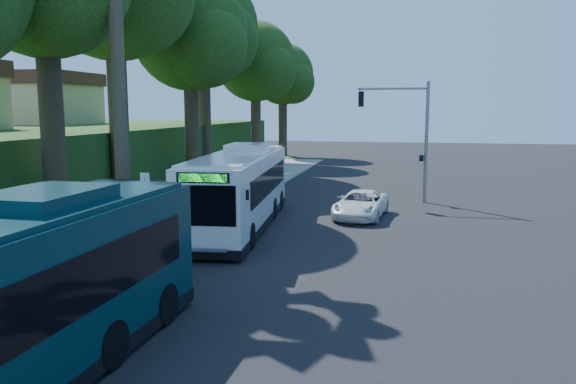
# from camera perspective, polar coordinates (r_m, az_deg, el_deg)

# --- Properties ---
(ground) EXTENTS (140.00, 140.00, 0.00)m
(ground) POSITION_cam_1_polar(r_m,az_deg,el_deg) (24.36, 2.82, -4.47)
(ground) COLOR black
(ground) RESTS_ON ground
(sidewalk) EXTENTS (4.50, 70.00, 0.12)m
(sidewalk) POSITION_cam_1_polar(r_m,az_deg,el_deg) (26.50, -12.97, -3.48)
(sidewalk) COLOR gray
(sidewalk) RESTS_ON ground
(red_curb) EXTENTS (0.25, 30.00, 0.13)m
(red_curb) POSITION_cam_1_polar(r_m,az_deg,el_deg) (22.02, -11.96, -5.88)
(red_curb) COLOR maroon
(red_curb) RESTS_ON ground
(grass_verge) EXTENTS (8.00, 70.00, 0.06)m
(grass_verge) POSITION_cam_1_polar(r_m,az_deg,el_deg) (33.49, -18.19, -1.27)
(grass_verge) COLOR #234719
(grass_verge) RESTS_ON ground
(bus_shelter) EXTENTS (3.20, 1.51, 2.55)m
(bus_shelter) POSITION_cam_1_polar(r_m,az_deg,el_deg) (23.66, -15.95, -0.72)
(bus_shelter) COLOR black
(bus_shelter) RESTS_ON ground
(stop_sign_pole) EXTENTS (0.35, 0.06, 3.17)m
(stop_sign_pole) POSITION_cam_1_polar(r_m,az_deg,el_deg) (20.89, -14.25, -1.07)
(stop_sign_pole) COLOR gray
(stop_sign_pole) RESTS_ON ground
(traffic_signal_pole) EXTENTS (4.10, 0.30, 7.00)m
(traffic_signal_pole) POSITION_cam_1_polar(r_m,az_deg,el_deg) (33.45, 12.17, 6.53)
(traffic_signal_pole) COLOR gray
(traffic_signal_pole) RESTS_ON ground
(hillside_backdrop) EXTENTS (24.00, 60.00, 8.80)m
(hillside_backdrop) POSITION_cam_1_polar(r_m,az_deg,el_deg) (49.01, -25.84, 4.11)
(hillside_backdrop) COLOR #234719
(hillside_backdrop) RESTS_ON ground
(tree_2) EXTENTS (8.82, 8.40, 15.12)m
(tree_2) POSITION_cam_1_polar(r_m,az_deg,el_deg) (42.74, -9.83, 15.11)
(tree_2) COLOR #382B1E
(tree_2) RESTS_ON ground
(tree_3) EXTENTS (10.08, 9.60, 17.28)m
(tree_3) POSITION_cam_1_polar(r_m,az_deg,el_deg) (51.03, -8.54, 15.74)
(tree_3) COLOR #382B1E
(tree_3) RESTS_ON ground
(tree_4) EXTENTS (8.40, 8.00, 14.14)m
(tree_4) POSITION_cam_1_polar(r_m,az_deg,el_deg) (57.63, -3.24, 12.72)
(tree_4) COLOR #382B1E
(tree_4) RESTS_ON ground
(tree_5) EXTENTS (7.35, 7.00, 12.86)m
(tree_5) POSITION_cam_1_polar(r_m,az_deg,el_deg) (65.09, -0.47, 11.57)
(tree_5) COLOR #382B1E
(tree_5) RESTS_ON ground
(white_bus) EXTENTS (3.85, 12.73, 3.74)m
(white_bus) POSITION_cam_1_polar(r_m,az_deg,el_deg) (26.04, -4.89, 0.43)
(white_bus) COLOR white
(white_bus) RESTS_ON ground
(pickup) EXTENTS (2.73, 5.04, 1.34)m
(pickup) POSITION_cam_1_polar(r_m,az_deg,el_deg) (28.51, 7.41, -1.25)
(pickup) COLOR white
(pickup) RESTS_ON ground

